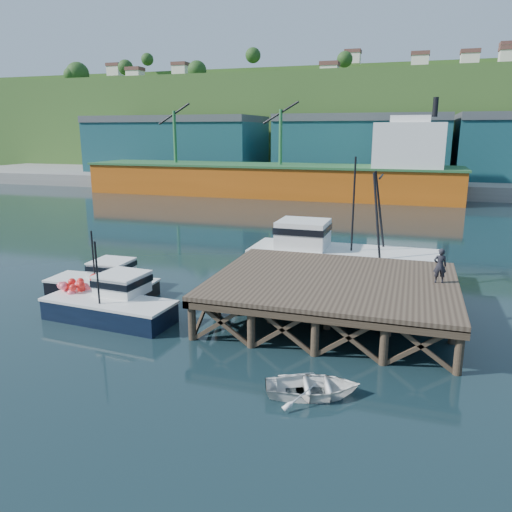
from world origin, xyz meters
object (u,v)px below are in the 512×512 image
at_px(boat_navy, 113,303).
at_px(trawler, 339,256).
at_px(dockworker, 440,266).
at_px(boat_black, 105,282).
at_px(dinghy, 313,386).

xyz_separation_m(boat_navy, trawler, (9.95, 10.33, 0.76)).
relative_size(trawler, dockworker, 6.86).
bearing_deg(boat_black, trawler, 27.82).
xyz_separation_m(trawler, dockworker, (5.76, -6.07, 1.37)).
bearing_deg(trawler, boat_black, -150.32).
distance_m(trawler, dockworker, 8.48).
height_order(boat_navy, trawler, trawler).
distance_m(boat_black, dockworker, 18.63).
xyz_separation_m(dinghy, dockworker, (4.45, 8.80, 2.63)).
distance_m(boat_navy, trawler, 14.36).
relative_size(boat_navy, dinghy, 2.02).
bearing_deg(boat_navy, boat_black, 133.91).
relative_size(boat_navy, boat_black, 1.08).
bearing_deg(dinghy, dockworker, -45.08).
height_order(boat_navy, boat_black, boat_navy).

